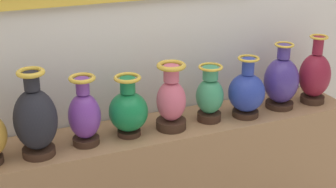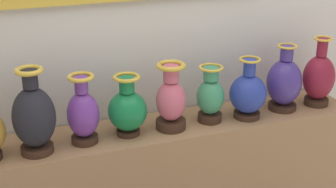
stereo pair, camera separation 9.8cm
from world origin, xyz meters
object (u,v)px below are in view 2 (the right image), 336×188
vase_violet (83,113)px  vase_rose (172,100)px  vase_onyx (34,117)px  vase_cobalt (248,94)px  vase_indigo (284,82)px  vase_burgundy (319,78)px  vase_jade (210,96)px  vase_emerald (127,109)px

vase_violet → vase_rose: vase_rose is taller
vase_onyx → vase_cobalt: bearing=0.3°
vase_rose → vase_indigo: size_ratio=0.94×
vase_rose → vase_burgundy: (0.85, 0.00, 0.01)m
vase_rose → vase_indigo: vase_indigo is taller
vase_onyx → vase_jade: vase_onyx is taller
vase_emerald → vase_cobalt: size_ratio=0.94×
vase_onyx → vase_rose: 0.65m
vase_violet → vase_jade: size_ratio=1.13×
vase_cobalt → vase_violet: bearing=178.9°
vase_emerald → vase_indigo: size_ratio=0.84×
vase_rose → vase_jade: bearing=3.1°
vase_emerald → vase_burgundy: bearing=-0.4°
vase_onyx → vase_cobalt: 1.06m
vase_cobalt → vase_jade: bearing=172.2°
vase_onyx → vase_emerald: bearing=4.1°
vase_rose → vase_indigo: bearing=1.2°
vase_indigo → vase_cobalt: bearing=-172.9°
vase_cobalt → vase_burgundy: vase_burgundy is taller
vase_onyx → vase_indigo: bearing=1.5°
vase_rose → vase_burgundy: vase_burgundy is taller
vase_violet → vase_indigo: 1.08m
vase_jade → vase_violet: bearing=-179.1°
vase_emerald → vase_jade: size_ratio=1.02×
vase_emerald → vase_rose: (0.22, -0.01, 0.02)m
vase_violet → vase_rose: bearing=-0.2°
vase_onyx → vase_violet: 0.22m
vase_violet → vase_jade: 0.65m
vase_onyx → vase_cobalt: vase_onyx is taller
vase_violet → vase_emerald: vase_violet is taller
vase_violet → vase_jade: (0.65, 0.01, -0.01)m
vase_jade → vase_cobalt: size_ratio=0.91×
vase_burgundy → vase_violet: bearing=-180.0°
vase_jade → vase_burgundy: bearing=-0.9°
vase_violet → vase_emerald: 0.21m
vase_violet → vase_burgundy: vase_burgundy is taller
vase_jade → vase_cobalt: bearing=-7.8°
vase_burgundy → vase_emerald: bearing=179.6°
vase_emerald → vase_cobalt: bearing=-2.3°
vase_violet → vase_indigo: (1.08, 0.01, 0.01)m
vase_onyx → vase_jade: size_ratio=1.36×
vase_violet → vase_jade: vase_violet is taller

